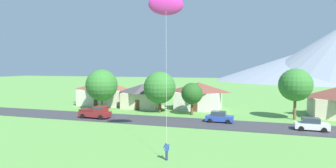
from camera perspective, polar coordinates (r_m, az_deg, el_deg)
The scene contains 14 objects.
road_strip at distance 43.08m, azimuth 6.97°, elevation -7.95°, with size 160.00×7.36×0.08m, color #38383D.
mountain_far_west_ridge at distance 195.73m, azimuth 27.96°, elevation 3.67°, with size 122.97×122.97×20.76m, color gray.
house_leftmost at distance 56.80m, azimuth 6.22°, elevation -2.32°, with size 9.39×6.85×5.43m.
house_left_center at distance 64.68m, azimuth -12.91°, elevation -1.69°, with size 10.68×7.39×5.39m.
house_right_center at distance 55.81m, azimuth 30.98°, elevation -3.09°, with size 8.38×8.38×5.10m.
house_rightmost at distance 58.63m, azimuth -5.05°, elevation -2.34°, with size 8.28×6.62×5.02m.
tree_near_left at distance 52.37m, azimuth -1.72°, elevation -0.72°, with size 6.00×6.00×7.71m.
tree_left_of_center at distance 56.95m, azimuth -13.33°, elevation -0.23°, with size 6.26×6.26×8.08m.
tree_center at distance 49.72m, azimuth 24.48°, elevation -0.18°, with size 5.31×5.31×8.32m.
tree_near_right at distance 49.77m, azimuth 4.89°, elevation -1.96°, with size 3.81×3.81×5.76m.
parked_car_white_west_end at distance 42.55m, azimuth 27.13°, elevation -7.33°, with size 4.26×2.19×1.68m.
parked_car_blue_mid_west at distance 44.11m, azimuth 10.40°, elevation -6.61°, with size 4.22×2.11×1.68m.
pickup_truck_maroon_west_side at distance 48.23m, azimuth -14.49°, elevation -5.57°, with size 5.26×2.45×1.99m.
kite_flyer_with_kite at distance 31.90m, azimuth -0.42°, elevation 15.76°, with size 4.31×7.32×16.69m.
Camera 1 is at (7.63, -13.90, 8.62)m, focal length 29.98 mm.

